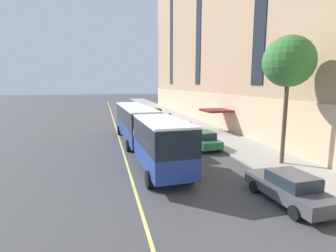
# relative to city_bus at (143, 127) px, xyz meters

# --- Properties ---
(ground_plane) EXTENTS (260.00, 260.00, 0.00)m
(ground_plane) POSITION_rel_city_bus_xyz_m (-0.04, -7.23, -2.07)
(ground_plane) COLOR #424244
(sidewalk) EXTENTS (4.93, 160.00, 0.15)m
(sidewalk) POSITION_rel_city_bus_xyz_m (8.99, -4.23, -2.00)
(sidewalk) COLOR #9E9B93
(sidewalk) RESTS_ON ground
(city_bus) EXTENTS (3.54, 19.38, 3.56)m
(city_bus) POSITION_rel_city_bus_xyz_m (0.00, 0.00, 0.00)
(city_bus) COLOR navy
(city_bus) RESTS_ON ground
(parked_car_silver_0) EXTENTS (2.02, 4.40, 1.56)m
(parked_car_silver_0) POSITION_rel_city_bus_xyz_m (5.43, 6.24, -1.29)
(parked_car_silver_0) COLOR #B7B7BC
(parked_car_silver_0) RESTS_ON ground
(parked_car_black_1) EXTENTS (2.04, 4.82, 1.56)m
(parked_car_black_1) POSITION_rel_city_bus_xyz_m (5.37, 21.29, -1.29)
(parked_car_black_1) COLOR black
(parked_car_black_1) RESTS_ON ground
(parked_car_darkgray_2) EXTENTS (2.11, 4.83, 1.56)m
(parked_car_darkgray_2) POSITION_rel_city_bus_xyz_m (5.40, -11.71, -1.29)
(parked_car_darkgray_2) COLOR #4C4C51
(parked_car_darkgray_2) RESTS_ON ground
(parked_car_green_3) EXTENTS (2.13, 4.74, 1.56)m
(parked_car_green_3) POSITION_rel_city_bus_xyz_m (5.39, -0.36, -1.29)
(parked_car_green_3) COLOR #23603D
(parked_car_green_3) RESTS_ON ground
(parked_car_silver_5) EXTENTS (2.04, 4.57, 1.56)m
(parked_car_silver_5) POSITION_rel_city_bus_xyz_m (5.47, 15.27, -1.29)
(parked_car_silver_5) COLOR #B7B7BC
(parked_car_silver_5) RESTS_ON ground
(street_tree_mid_block) EXTENTS (3.44, 3.44, 8.81)m
(street_tree_mid_block) POSITION_rel_city_bus_xyz_m (9.06, -6.37, 5.12)
(street_tree_mid_block) COLOR brown
(street_tree_mid_block) RESTS_ON sidewalk
(fire_hydrant) EXTENTS (0.42, 0.24, 0.72)m
(fire_hydrant) POSITION_rel_city_bus_xyz_m (7.03, 11.91, -1.58)
(fire_hydrant) COLOR red
(fire_hydrant) RESTS_ON sidewalk
(lane_centerline) EXTENTS (0.16, 140.00, 0.01)m
(lane_centerline) POSITION_rel_city_bus_xyz_m (-1.70, -4.23, -2.07)
(lane_centerline) COLOR #E0D66B
(lane_centerline) RESTS_ON ground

